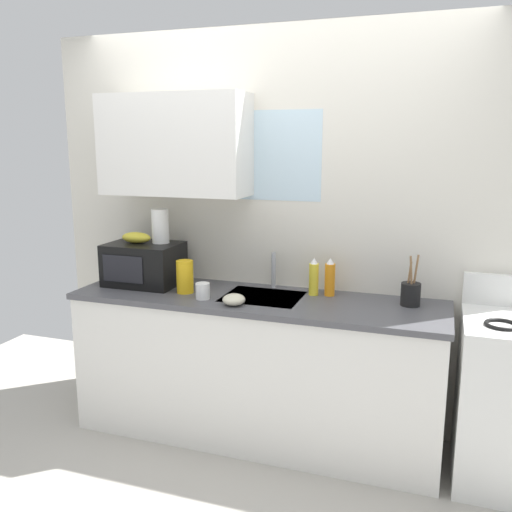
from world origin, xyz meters
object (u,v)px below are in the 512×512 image
object	(u,v)px
microwave	(144,264)
utensil_crock	(411,293)
dish_soap_bottle_yellow	(314,278)
small_bowl	(234,300)
mug_white	(203,291)
paper_towel_roll	(160,226)
dish_soap_bottle_orange	(330,278)
banana_bunch	(136,238)
cereal_canister	(185,277)

from	to	relation	value
microwave	utensil_crock	size ratio (longest dim) A/B	1.57
dish_soap_bottle_yellow	small_bowl	distance (m)	0.52
microwave	mug_white	world-z (taller)	microwave
paper_towel_roll	dish_soap_bottle_yellow	world-z (taller)	paper_towel_roll
mug_white	small_bowl	distance (m)	0.23
dish_soap_bottle_orange	utensil_crock	xyz separation A→B (m)	(0.47, -0.05, -0.04)
microwave	paper_towel_roll	bearing A→B (deg)	27.17
banana_bunch	dish_soap_bottle_orange	size ratio (longest dim) A/B	0.87
cereal_canister	utensil_crock	size ratio (longest dim) A/B	0.69
cereal_canister	small_bowl	bearing A→B (deg)	-21.59
banana_bunch	small_bowl	distance (m)	0.85
cereal_canister	dish_soap_bottle_orange	bearing A→B (deg)	14.67
banana_bunch	cereal_canister	distance (m)	0.45
banana_bunch	dish_soap_bottle_orange	bearing A→B (deg)	5.67
paper_towel_roll	utensil_crock	xyz separation A→B (m)	(1.57, 0.02, -0.31)
dish_soap_bottle_orange	utensil_crock	distance (m)	0.48
cereal_canister	small_bowl	xyz separation A→B (m)	(0.38, -0.15, -0.07)
microwave	dish_soap_bottle_yellow	bearing A→B (deg)	5.50
banana_bunch	dish_soap_bottle_yellow	size ratio (longest dim) A/B	0.87
microwave	utensil_crock	distance (m)	1.67
paper_towel_roll	cereal_canister	size ratio (longest dim) A/B	1.10
paper_towel_roll	dish_soap_bottle_yellow	size ratio (longest dim) A/B	0.96
microwave	dish_soap_bottle_orange	bearing A→B (deg)	5.98
utensil_crock	cereal_canister	bearing A→B (deg)	-172.71
microwave	small_bowl	bearing A→B (deg)	-19.05
cereal_canister	utensil_crock	world-z (taller)	utensil_crock
dish_soap_bottle_orange	mug_white	size ratio (longest dim) A/B	2.42
cereal_canister	microwave	bearing A→B (deg)	163.87
paper_towel_roll	dish_soap_bottle_orange	xyz separation A→B (m)	(1.09, 0.07, -0.27)
microwave	dish_soap_bottle_yellow	distance (m)	1.10
banana_bunch	cereal_canister	size ratio (longest dim) A/B	1.00
microwave	utensil_crock	world-z (taller)	utensil_crock
dish_soap_bottle_yellow	cereal_canister	world-z (taller)	dish_soap_bottle_yellow
mug_white	small_bowl	bearing A→B (deg)	-15.26
utensil_crock	paper_towel_roll	bearing A→B (deg)	-179.28
dish_soap_bottle_yellow	utensil_crock	bearing A→B (deg)	-3.48
paper_towel_roll	cereal_canister	bearing A→B (deg)	-32.01
microwave	mug_white	distance (m)	0.54
dish_soap_bottle_yellow	banana_bunch	bearing A→B (deg)	-174.81
banana_bunch	dish_soap_bottle_orange	xyz separation A→B (m)	(1.24, 0.12, -0.20)
banana_bunch	mug_white	distance (m)	0.64
utensil_crock	small_bowl	world-z (taller)	utensil_crock
dish_soap_bottle_orange	utensil_crock	size ratio (longest dim) A/B	0.79
banana_bunch	dish_soap_bottle_orange	distance (m)	1.26
microwave	banana_bunch	xyz separation A→B (m)	(-0.05, 0.00, 0.17)
dish_soap_bottle_yellow	cereal_canister	size ratio (longest dim) A/B	1.14
paper_towel_roll	microwave	bearing A→B (deg)	-152.83
paper_towel_roll	small_bowl	xyz separation A→B (m)	(0.62, -0.30, -0.35)
banana_bunch	small_bowl	xyz separation A→B (m)	(0.77, -0.25, -0.27)
dish_soap_bottle_orange	small_bowl	bearing A→B (deg)	-141.79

